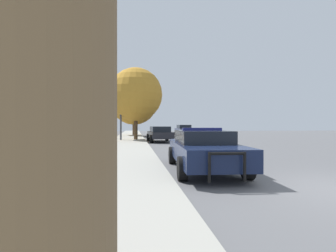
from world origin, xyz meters
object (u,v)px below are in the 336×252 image
object	(u,v)px
tree_sidewalk_far	(134,101)
fire_hydrant	(19,232)
police_car	(203,149)
traffic_light	(138,102)
traffic_cone	(75,221)
tree_sidewalk_mid	(136,95)
car_background_oncoming	(184,130)
car_background_midblock	(160,134)

from	to	relation	value
tree_sidewalk_far	fire_hydrant	bearing A→B (deg)	-91.64
police_car	traffic_light	xyz separation A→B (m)	(-1.95, 15.31, 2.80)
tree_sidewalk_far	traffic_cone	distance (m)	31.58
police_car	tree_sidewalk_mid	size ratio (longest dim) A/B	0.77
traffic_light	traffic_cone	bearing A→B (deg)	-92.65
tree_sidewalk_mid	traffic_cone	bearing A→B (deg)	-92.09
car_background_oncoming	tree_sidewalk_mid	distance (m)	12.57
traffic_cone	tree_sidewalk_mid	bearing A→B (deg)	87.91
traffic_light	car_background_midblock	bearing A→B (deg)	-31.96
tree_sidewalk_far	traffic_cone	size ratio (longest dim) A/B	14.56
police_car	tree_sidewalk_far	size ratio (longest dim) A/B	0.68
car_background_midblock	traffic_cone	world-z (taller)	car_background_midblock
police_car	tree_sidewalk_mid	distance (m)	16.56
traffic_cone	car_background_oncoming	bearing A→B (deg)	77.00
car_background_oncoming	tree_sidewalk_far	bearing A→B (deg)	0.37
car_background_midblock	traffic_cone	bearing A→B (deg)	-101.39
fire_hydrant	traffic_cone	distance (m)	0.79
tree_sidewalk_far	traffic_cone	xyz separation A→B (m)	(-0.61, -31.30, -4.16)
police_car	fire_hydrant	world-z (taller)	police_car
car_background_midblock	tree_sidewalk_mid	world-z (taller)	tree_sidewalk_mid
fire_hydrant	traffic_cone	world-z (taller)	fire_hydrant
car_background_oncoming	tree_sidewalk_far	xyz separation A→B (m)	(-6.65, -0.17, 3.77)
car_background_midblock	tree_sidewalk_far	distance (m)	12.71
car_background_oncoming	traffic_cone	xyz separation A→B (m)	(-7.26, -31.47, -0.39)
tree_sidewalk_far	tree_sidewalk_mid	xyz separation A→B (m)	(0.16, -10.02, -0.28)
police_car	tree_sidewalk_mid	xyz separation A→B (m)	(-2.12, 16.03, 3.57)
fire_hydrant	car_background_oncoming	bearing A→B (deg)	76.76
car_background_oncoming	traffic_cone	size ratio (longest dim) A/B	8.61
fire_hydrant	car_background_midblock	world-z (taller)	car_background_midblock
fire_hydrant	tree_sidewalk_mid	world-z (taller)	tree_sidewalk_mid
police_car	traffic_light	world-z (taller)	traffic_light
car_background_oncoming	tree_sidewalk_far	distance (m)	7.64
car_background_oncoming	tree_sidewalk_far	size ratio (longest dim) A/B	0.59
tree_sidewalk_far	traffic_cone	bearing A→B (deg)	-91.12
traffic_light	tree_sidewalk_far	distance (m)	10.79
car_background_oncoming	traffic_light	bearing A→B (deg)	58.86
police_car	traffic_light	size ratio (longest dim) A/B	1.08
fire_hydrant	car_background_midblock	xyz separation A→B (m)	(3.14, 20.10, 0.14)
fire_hydrant	traffic_light	bearing A→B (deg)	86.62
car_background_midblock	tree_sidewalk_mid	bearing A→B (deg)	134.35
police_car	traffic_light	bearing A→B (deg)	-79.65
car_background_oncoming	tree_sidewalk_far	world-z (taller)	tree_sidewalk_far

